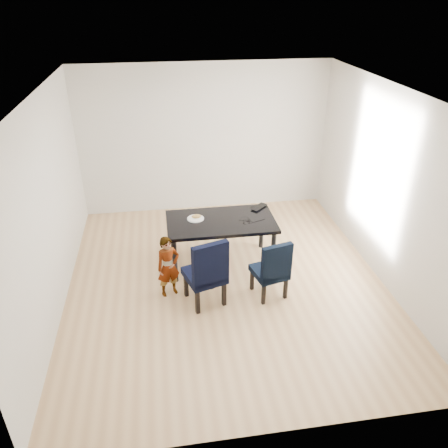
{
  "coord_description": "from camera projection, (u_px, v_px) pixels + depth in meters",
  "views": [
    {
      "loc": [
        -0.82,
        -5.13,
        3.8
      ],
      "look_at": [
        0.0,
        0.2,
        0.85
      ],
      "focal_mm": 35.0,
      "sensor_mm": 36.0,
      "label": 1
    }
  ],
  "objects": [
    {
      "name": "wall_front",
      "position": [
        274.0,
        327.0,
        3.56
      ],
      "size": [
        4.5,
        0.01,
        2.7
      ],
      "primitive_type": "cube",
      "color": "silver",
      "rests_on": "ground"
    },
    {
      "name": "wall_back",
      "position": [
        205.0,
        140.0,
        7.9
      ],
      "size": [
        4.5,
        0.01,
        2.7
      ],
      "primitive_type": "cube",
      "color": "silver",
      "rests_on": "ground"
    },
    {
      "name": "wall_right",
      "position": [
        387.0,
        187.0,
        6.03
      ],
      "size": [
        0.01,
        5.0,
        2.7
      ],
      "primitive_type": "cube",
      "color": "silver",
      "rests_on": "ground"
    },
    {
      "name": "child",
      "position": [
        168.0,
        267.0,
        5.92
      ],
      "size": [
        0.38,
        0.31,
        0.89
      ],
      "primitive_type": "imported",
      "rotation": [
        0.0,
        0.0,
        0.35
      ],
      "color": "#F33514",
      "rests_on": "floor"
    },
    {
      "name": "wall_left",
      "position": [
        48.0,
        210.0,
        5.43
      ],
      "size": [
        0.01,
        5.0,
        2.7
      ],
      "primitive_type": "cube",
      "color": "silver",
      "rests_on": "ground"
    },
    {
      "name": "ceiling",
      "position": [
        227.0,
        93.0,
        5.08
      ],
      "size": [
        4.5,
        5.0,
        0.01
      ],
      "primitive_type": "cube",
      "color": "white",
      "rests_on": "wall_back"
    },
    {
      "name": "laptop",
      "position": [
        257.0,
        206.0,
        6.83
      ],
      "size": [
        0.36,
        0.35,
        0.02
      ],
      "primitive_type": "imported",
      "rotation": [
        0.0,
        0.0,
        3.9
      ],
      "color": "black",
      "rests_on": "dining_table"
    },
    {
      "name": "sandwich",
      "position": [
        196.0,
        216.0,
        6.47
      ],
      "size": [
        0.15,
        0.07,
        0.06
      ],
      "primitive_type": "ellipsoid",
      "rotation": [
        0.0,
        0.0,
        0.03
      ],
      "color": "#AA7F3C",
      "rests_on": "plate"
    },
    {
      "name": "chair_left",
      "position": [
        204.0,
        270.0,
        5.76
      ],
      "size": [
        0.61,
        0.63,
        1.01
      ],
      "primitive_type": "cube",
      "rotation": [
        0.0,
        0.0,
        0.3
      ],
      "color": "black",
      "rests_on": "floor"
    },
    {
      "name": "floor",
      "position": [
        226.0,
        282.0,
        6.38
      ],
      "size": [
        4.5,
        5.0,
        0.01
      ],
      "primitive_type": "cube",
      "color": "tan",
      "rests_on": "ground"
    },
    {
      "name": "plate",
      "position": [
        196.0,
        219.0,
        6.48
      ],
      "size": [
        0.3,
        0.3,
        0.01
      ],
      "primitive_type": "cylinder",
      "rotation": [
        0.0,
        0.0,
        -0.21
      ],
      "color": "silver",
      "rests_on": "dining_table"
    },
    {
      "name": "chair_right",
      "position": [
        270.0,
        267.0,
        5.92
      ],
      "size": [
        0.52,
        0.53,
        0.89
      ],
      "primitive_type": "cube",
      "rotation": [
        0.0,
        0.0,
        0.24
      ],
      "color": "black",
      "rests_on": "floor"
    },
    {
      "name": "dining_table",
      "position": [
        221.0,
        242.0,
        6.63
      ],
      "size": [
        1.6,
        0.9,
        0.75
      ],
      "primitive_type": "cube",
      "color": "black",
      "rests_on": "floor"
    },
    {
      "name": "cable_tangle",
      "position": [
        248.0,
        222.0,
        6.39
      ],
      "size": [
        0.14,
        0.14,
        0.01
      ],
      "primitive_type": "torus",
      "rotation": [
        0.0,
        0.0,
        -0.07
      ],
      "color": "black",
      "rests_on": "dining_table"
    }
  ]
}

